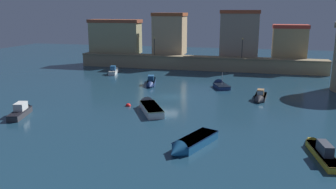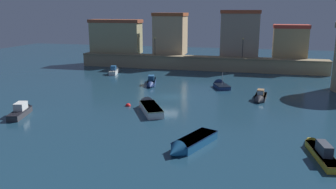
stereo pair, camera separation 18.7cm
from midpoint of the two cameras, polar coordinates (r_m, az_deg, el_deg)
The scene contains 14 objects.
ground_plane at distance 49.19m, azimuth 0.16°, elevation -0.36°, with size 135.67×135.67×0.00m, color #19384C.
quay_wall at distance 72.03m, azimuth 4.79°, elevation 5.18°, with size 50.26×3.08×2.76m.
old_town_backdrop at distance 75.50m, azimuth 4.18°, elevation 9.65°, with size 46.50×5.82×9.45m.
quay_lamp_0 at distance 73.63m, azimuth -2.31°, elevation 8.37°, with size 0.32×0.32×3.68m.
quay_lamp_1 at distance 70.69m, azimuth 11.99°, elevation 7.97°, with size 0.32×0.32×3.88m.
moored_boat_0 at distance 68.72m, azimuth -8.87°, elevation 3.90°, with size 2.56×6.13×1.83m.
moored_boat_1 at distance 42.50m, azimuth -3.16°, elevation -2.01°, with size 4.98×7.08×1.75m.
moored_boat_2 at distance 44.02m, azimuth -22.87°, elevation -2.42°, with size 2.64×5.76×1.78m.
moored_boat_3 at distance 32.20m, azimuth 23.48°, elevation -8.35°, with size 2.25×7.22×1.71m.
moored_boat_4 at distance 56.89m, azimuth -2.91°, elevation 2.01°, with size 2.70×6.54×1.79m.
moored_boat_5 at distance 48.77m, azimuth 14.71°, elevation -0.46°, with size 1.88×5.18×1.82m.
moored_boat_6 at distance 55.87m, azimuth 8.39°, elevation 1.52°, with size 3.37×4.67×3.10m.
moored_boat_7 at distance 30.96m, azimuth 3.43°, elevation -8.09°, with size 4.03×6.70×1.65m.
mooring_buoy_0 at distance 44.69m, azimuth -6.65°, elevation -1.89°, with size 0.70×0.70×0.70m, color red.
Camera 1 is at (11.42, -46.36, 11.85)m, focal length 37.25 mm.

